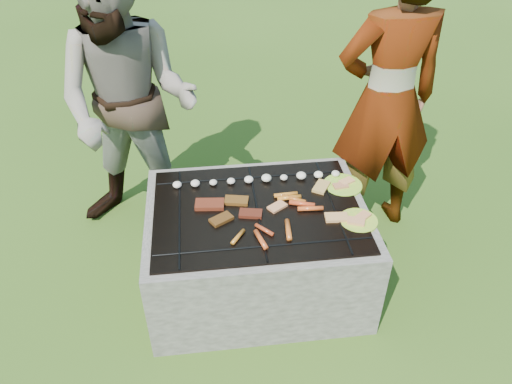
% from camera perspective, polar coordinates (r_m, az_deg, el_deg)
% --- Properties ---
extents(lawn, '(60.00, 60.00, 0.00)m').
position_cam_1_polar(lawn, '(3.33, 0.11, -10.21)').
color(lawn, '#284711').
rests_on(lawn, ground).
extents(fire_pit, '(1.30, 1.00, 0.62)m').
position_cam_1_polar(fire_pit, '(3.13, 0.11, -6.69)').
color(fire_pit, gray).
rests_on(fire_pit, ground).
extents(mushrooms, '(1.05, 0.06, 0.04)m').
position_cam_1_polar(mushrooms, '(3.12, 0.48, 1.53)').
color(mushrooms, white).
rests_on(mushrooms, fire_pit).
extents(pork_slabs, '(0.39, 0.28, 0.02)m').
position_cam_1_polar(pork_slabs, '(2.91, -3.50, -1.80)').
color(pork_slabs, maroon).
rests_on(pork_slabs, fire_pit).
extents(sausages, '(0.56, 0.47, 0.03)m').
position_cam_1_polar(sausages, '(2.86, 3.34, -2.52)').
color(sausages, orange).
rests_on(sausages, fire_pit).
extents(bread_on_grate, '(0.45, 0.42, 0.02)m').
position_cam_1_polar(bread_on_grate, '(2.97, 6.99, -1.18)').
color(bread_on_grate, '#F0AC7B').
rests_on(bread_on_grate, fire_pit).
extents(plate_far, '(0.25, 0.25, 0.03)m').
position_cam_1_polar(plate_far, '(3.15, 9.89, 0.79)').
color(plate_far, '#F8F93B').
rests_on(plate_far, fire_pit).
extents(plate_near, '(0.25, 0.25, 0.03)m').
position_cam_1_polar(plate_near, '(2.89, 11.63, -3.20)').
color(plate_near, yellow).
rests_on(plate_near, fire_pit).
extents(cook, '(0.75, 0.53, 1.96)m').
position_cam_1_polar(cook, '(3.38, 14.75, 10.07)').
color(cook, '#A8988C').
rests_on(cook, ground).
extents(bystander, '(1.11, 0.96, 1.94)m').
position_cam_1_polar(bystander, '(3.34, -14.31, 9.61)').
color(bystander, '#A99C8C').
rests_on(bystander, ground).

